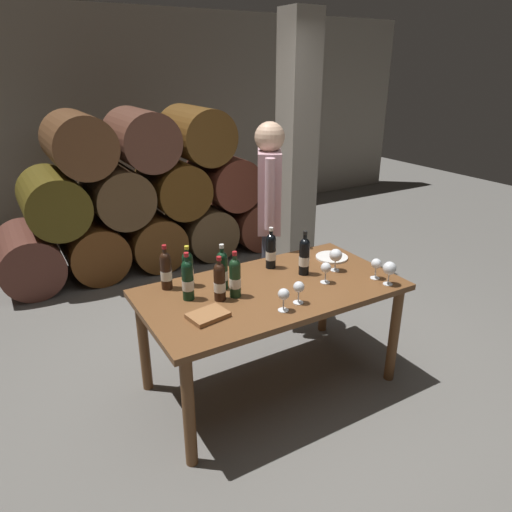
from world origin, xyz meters
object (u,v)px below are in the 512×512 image
(tasting_notebook, at_px, (208,315))
(serving_plate, at_px, (332,257))
(wine_glass_4, at_px, (390,269))
(wine_bottle_5, at_px, (220,281))
(dining_table, at_px, (271,300))
(sommelier_presenting, at_px, (269,208))
(wine_bottle_1, at_px, (188,269))
(wine_glass_1, at_px, (284,295))
(wine_bottle_2, at_px, (166,270))
(wine_glass_2, at_px, (335,255))
(wine_bottle_7, at_px, (222,270))
(wine_bottle_4, at_px, (235,277))
(wine_glass_3, at_px, (299,288))
(wine_bottle_3, at_px, (271,251))
(wine_glass_0, at_px, (376,265))
(wine_glass_5, at_px, (326,269))
(wine_bottle_6, at_px, (304,256))
(wine_bottle_0, at_px, (188,279))

(tasting_notebook, bearing_deg, serving_plate, 6.41)
(serving_plate, bearing_deg, wine_glass_4, -86.48)
(wine_bottle_5, bearing_deg, tasting_notebook, -134.26)
(dining_table, bearing_deg, sommelier_presenting, 59.42)
(wine_bottle_1, xyz_separation_m, wine_glass_1, (0.35, -0.60, -0.02))
(wine_bottle_2, bearing_deg, wine_bottle_1, -14.31)
(wine_bottle_5, bearing_deg, wine_glass_2, -0.60)
(wine_bottle_1, relative_size, wine_glass_2, 1.73)
(serving_plate, bearing_deg, tasting_notebook, -164.00)
(wine_bottle_7, bearing_deg, wine_glass_2, -10.03)
(dining_table, height_order, wine_bottle_5, wine_bottle_5)
(wine_bottle_7, bearing_deg, tasting_notebook, -129.46)
(wine_bottle_4, bearing_deg, wine_glass_3, -43.50)
(sommelier_presenting, bearing_deg, wine_bottle_3, -120.26)
(wine_bottle_2, distance_m, serving_plate, 1.26)
(wine_bottle_2, distance_m, sommelier_presenting, 1.13)
(wine_bottle_4, bearing_deg, wine_bottle_7, 97.13)
(wine_bottle_5, xyz_separation_m, wine_glass_0, (1.05, -0.26, -0.02))
(wine_glass_2, distance_m, wine_glass_3, 0.57)
(wine_glass_5, bearing_deg, wine_bottle_2, 154.25)
(sommelier_presenting, bearing_deg, wine_glass_0, -76.52)
(wine_bottle_3, distance_m, wine_glass_3, 0.56)
(wine_glass_1, bearing_deg, dining_table, 70.50)
(dining_table, distance_m, wine_glass_2, 0.57)
(wine_bottle_4, bearing_deg, wine_bottle_6, 5.75)
(wine_bottle_2, distance_m, wine_bottle_7, 0.36)
(wine_bottle_1, distance_m, wine_glass_0, 1.26)
(dining_table, bearing_deg, wine_glass_0, -19.51)
(wine_bottle_7, height_order, wine_glass_1, wine_bottle_7)
(wine_bottle_0, height_order, wine_bottle_6, wine_bottle_6)
(wine_bottle_2, relative_size, wine_glass_5, 2.09)
(wine_glass_5, bearing_deg, wine_bottle_3, 114.28)
(wine_bottle_7, bearing_deg, wine_bottle_1, 140.00)
(wine_bottle_4, relative_size, wine_glass_2, 1.87)
(wine_bottle_2, height_order, wine_bottle_7, wine_bottle_7)
(dining_table, height_order, wine_glass_5, wine_glass_5)
(wine_bottle_4, relative_size, sommelier_presenting, 0.18)
(wine_glass_2, bearing_deg, wine_bottle_1, 163.56)
(dining_table, xyz_separation_m, wine_glass_4, (0.69, -0.35, 0.20))
(wine_bottle_6, xyz_separation_m, sommelier_presenting, (0.14, 0.68, 0.15))
(dining_table, xyz_separation_m, wine_bottle_5, (-0.37, 0.01, 0.22))
(wine_bottle_5, bearing_deg, wine_bottle_1, 107.82)
(wine_bottle_1, distance_m, sommelier_presenting, 1.02)
(wine_bottle_6, relative_size, wine_glass_0, 2.18)
(wine_glass_3, distance_m, wine_glass_4, 0.67)
(wine_bottle_2, height_order, tasting_notebook, wine_bottle_2)
(wine_bottle_4, xyz_separation_m, tasting_notebook, (-0.26, -0.16, -0.12))
(wine_bottle_6, height_order, wine_glass_5, wine_bottle_6)
(wine_bottle_5, distance_m, wine_glass_1, 0.41)
(wine_bottle_0, height_order, wine_bottle_4, wine_bottle_0)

